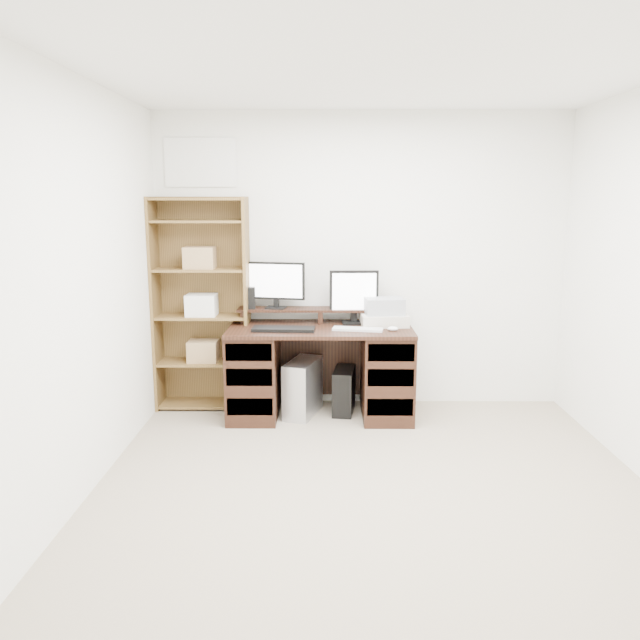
{
  "coord_description": "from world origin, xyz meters",
  "views": [
    {
      "loc": [
        -0.3,
        -3.35,
        1.78
      ],
      "look_at": [
        -0.34,
        1.43,
        0.85
      ],
      "focal_mm": 35.0,
      "sensor_mm": 36.0,
      "label": 1
    }
  ],
  "objects_px": {
    "tower_black": "(344,391)",
    "desk": "(320,369)",
    "bookshelf": "(202,302)",
    "monitor_small": "(354,295)",
    "printer": "(384,320)",
    "tower_silver": "(303,388)",
    "monitor_wide": "(276,283)"
  },
  "relations": [
    {
      "from": "monitor_wide",
      "to": "tower_black",
      "type": "distance_m",
      "value": 1.08
    },
    {
      "from": "desk",
      "to": "monitor_small",
      "type": "height_order",
      "value": "monitor_small"
    },
    {
      "from": "monitor_wide",
      "to": "bookshelf",
      "type": "relative_size",
      "value": 0.27
    },
    {
      "from": "tower_black",
      "to": "bookshelf",
      "type": "relative_size",
      "value": 0.22
    },
    {
      "from": "printer",
      "to": "tower_silver",
      "type": "height_order",
      "value": "printer"
    },
    {
      "from": "printer",
      "to": "monitor_small",
      "type": "bearing_deg",
      "value": 157.0
    },
    {
      "from": "monitor_small",
      "to": "tower_silver",
      "type": "bearing_deg",
      "value": -162.02
    },
    {
      "from": "desk",
      "to": "tower_black",
      "type": "relative_size",
      "value": 3.81
    },
    {
      "from": "monitor_wide",
      "to": "bookshelf",
      "type": "xyz_separation_m",
      "value": [
        -0.63,
        0.01,
        -0.17
      ]
    },
    {
      "from": "tower_silver",
      "to": "printer",
      "type": "bearing_deg",
      "value": 23.11
    },
    {
      "from": "monitor_wide",
      "to": "tower_black",
      "type": "bearing_deg",
      "value": -2.79
    },
    {
      "from": "monitor_wide",
      "to": "tower_black",
      "type": "height_order",
      "value": "monitor_wide"
    },
    {
      "from": "desk",
      "to": "monitor_wide",
      "type": "height_order",
      "value": "monitor_wide"
    },
    {
      "from": "desk",
      "to": "tower_black",
      "type": "xyz_separation_m",
      "value": [
        0.2,
        0.06,
        -0.2
      ]
    },
    {
      "from": "desk",
      "to": "monitor_wide",
      "type": "distance_m",
      "value": 0.82
    },
    {
      "from": "monitor_small",
      "to": "tower_black",
      "type": "distance_m",
      "value": 0.82
    },
    {
      "from": "tower_black",
      "to": "desk",
      "type": "bearing_deg",
      "value": -154.38
    },
    {
      "from": "desk",
      "to": "tower_silver",
      "type": "bearing_deg",
      "value": 179.34
    },
    {
      "from": "printer",
      "to": "bookshelf",
      "type": "bearing_deg",
      "value": 171.02
    },
    {
      "from": "monitor_small",
      "to": "printer",
      "type": "relative_size",
      "value": 1.18
    },
    {
      "from": "tower_silver",
      "to": "bookshelf",
      "type": "height_order",
      "value": "bookshelf"
    },
    {
      "from": "monitor_small",
      "to": "bookshelf",
      "type": "xyz_separation_m",
      "value": [
        -1.29,
        0.05,
        -0.08
      ]
    },
    {
      "from": "printer",
      "to": "tower_black",
      "type": "relative_size",
      "value": 0.96
    },
    {
      "from": "monitor_small",
      "to": "tower_black",
      "type": "height_order",
      "value": "monitor_small"
    },
    {
      "from": "monitor_small",
      "to": "bookshelf",
      "type": "height_order",
      "value": "bookshelf"
    },
    {
      "from": "tower_silver",
      "to": "tower_black",
      "type": "bearing_deg",
      "value": 27.11
    },
    {
      "from": "desk",
      "to": "tower_black",
      "type": "bearing_deg",
      "value": 17.68
    },
    {
      "from": "monitor_wide",
      "to": "monitor_small",
      "type": "bearing_deg",
      "value": 7.12
    },
    {
      "from": "tower_silver",
      "to": "monitor_wide",
      "type": "bearing_deg",
      "value": 155.09
    },
    {
      "from": "monitor_wide",
      "to": "bookshelf",
      "type": "bearing_deg",
      "value": -169.45
    },
    {
      "from": "desk",
      "to": "monitor_small",
      "type": "distance_m",
      "value": 0.69
    },
    {
      "from": "printer",
      "to": "monitor_wide",
      "type": "bearing_deg",
      "value": 167.86
    }
  ]
}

